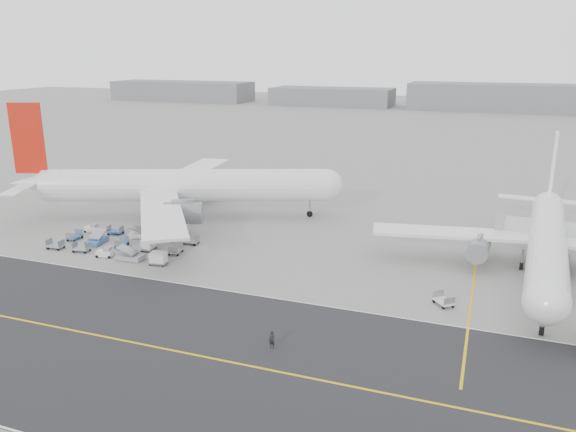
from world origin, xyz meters
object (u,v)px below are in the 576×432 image
(jet_bridge, at_px, (554,234))
(ground_crew_a, at_px, (272,339))
(airliner_b, at_px, (547,240))
(airliner_a, at_px, (178,185))

(jet_bridge, xyz_separation_m, ground_crew_a, (-29.71, -37.59, -3.43))
(airliner_b, height_order, jet_bridge, airliner_b)
(airliner_a, distance_m, ground_crew_a, 52.71)
(airliner_b, height_order, ground_crew_a, airliner_b)
(airliner_b, bearing_deg, airliner_a, 177.90)
(airliner_a, relative_size, airliner_b, 1.19)
(airliner_a, height_order, jet_bridge, airliner_a)
(airliner_a, bearing_deg, airliner_b, -116.79)
(airliner_a, xyz_separation_m, airliner_b, (62.90, -6.84, -1.21))
(airliner_a, height_order, airliner_b, airliner_a)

